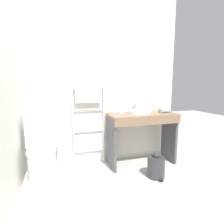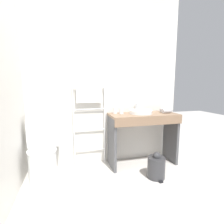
% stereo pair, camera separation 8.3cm
% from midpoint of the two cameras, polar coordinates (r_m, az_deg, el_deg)
% --- Properties ---
extents(ground_plane, '(12.00, 12.00, 0.00)m').
position_cam_midpoint_polar(ground_plane, '(1.94, 8.90, -31.91)').
color(ground_plane, silver).
extents(wall_back, '(2.57, 0.12, 2.68)m').
position_cam_midpoint_polar(wall_back, '(2.85, -2.30, 10.21)').
color(wall_back, silver).
rests_on(wall_back, ground_plane).
extents(wall_side, '(0.12, 2.04, 2.68)m').
position_cam_midpoint_polar(wall_side, '(2.12, -31.84, 9.53)').
color(wall_side, silver).
rests_on(wall_side, ground_plane).
extents(toilet, '(0.41, 0.51, 0.81)m').
position_cam_midpoint_polar(toilet, '(2.56, -20.71, -12.79)').
color(toilet, white).
rests_on(toilet, ground_plane).
extents(towel_radiator, '(0.51, 0.06, 1.28)m').
position_cam_midpoint_polar(towel_radiator, '(2.72, -6.53, 1.75)').
color(towel_radiator, silver).
rests_on(towel_radiator, ground_plane).
extents(vanity_counter, '(1.06, 0.48, 0.82)m').
position_cam_midpoint_polar(vanity_counter, '(2.82, 11.01, -5.66)').
color(vanity_counter, '#84664C').
rests_on(vanity_counter, ground_plane).
extents(sink_basin, '(0.36, 0.36, 0.06)m').
position_cam_midpoint_polar(sink_basin, '(2.78, 10.20, 0.11)').
color(sink_basin, white).
rests_on(sink_basin, vanity_counter).
extents(faucet, '(0.02, 0.10, 0.16)m').
position_cam_midpoint_polar(faucet, '(2.92, 8.83, 1.90)').
color(faucet, silver).
rests_on(faucet, vanity_counter).
extents(cup_near_wall, '(0.06, 0.06, 0.10)m').
position_cam_midpoint_polar(cup_near_wall, '(2.74, 1.91, 0.54)').
color(cup_near_wall, white).
rests_on(cup_near_wall, vanity_counter).
extents(cup_near_edge, '(0.07, 0.07, 0.09)m').
position_cam_midpoint_polar(cup_near_edge, '(2.71, 4.01, 0.35)').
color(cup_near_edge, white).
rests_on(cup_near_edge, vanity_counter).
extents(hair_dryer, '(0.19, 0.16, 0.07)m').
position_cam_midpoint_polar(hair_dryer, '(2.95, 18.18, 0.39)').
color(hair_dryer, '#B7B7BC').
rests_on(hair_dryer, vanity_counter).
extents(trash_bin, '(0.24, 0.27, 0.37)m').
position_cam_midpoint_polar(trash_bin, '(2.59, 15.18, -16.87)').
color(trash_bin, '#333335').
rests_on(trash_bin, ground_plane).
extents(bath_mat, '(0.56, 0.36, 0.01)m').
position_cam_midpoint_polar(bath_mat, '(2.21, -20.31, -26.43)').
color(bath_mat, silver).
rests_on(bath_mat, ground_plane).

